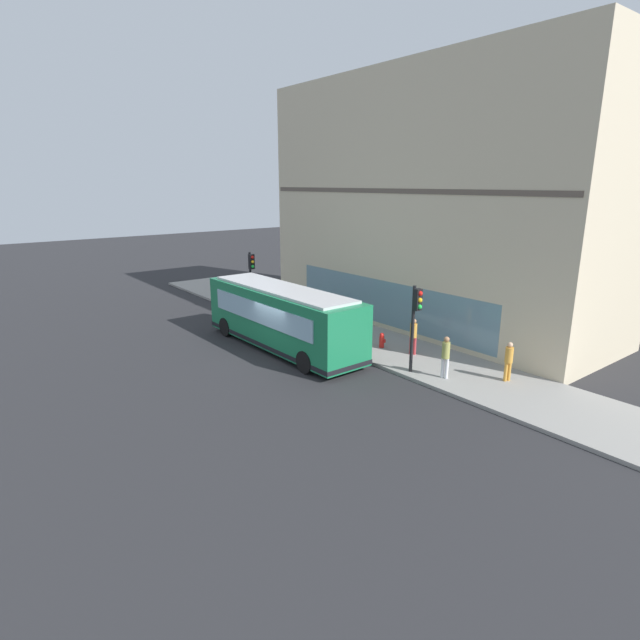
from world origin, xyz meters
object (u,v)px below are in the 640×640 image
at_px(traffic_light_near_corner, 416,313).
at_px(fire_hydrant, 382,340).
at_px(pedestrian_walking_along_curb, 311,311).
at_px(traffic_light_down_block, 251,271).
at_px(pedestrian_by_light_pole, 509,359).
at_px(newspaper_vending_box, 324,310).
at_px(city_bus_nearside, 282,318).
at_px(pedestrian_near_building_entrance, 413,334).
at_px(pedestrian_near_hydrant, 446,354).

xyz_separation_m(traffic_light_near_corner, fire_hydrant, (1.34, 3.21, -2.24)).
bearing_deg(pedestrian_walking_along_curb, traffic_light_down_block, 96.17).
height_order(pedestrian_by_light_pole, newspaper_vending_box, pedestrian_by_light_pole).
xyz_separation_m(city_bus_nearside, pedestrian_near_building_entrance, (4.04, -4.91, -0.41)).
relative_size(pedestrian_near_building_entrance, pedestrian_by_light_pole, 1.05).
bearing_deg(pedestrian_near_hydrant, traffic_light_near_corner, 113.63).
bearing_deg(newspaper_vending_box, city_bus_nearside, -150.12).
bearing_deg(newspaper_vending_box, pedestrian_by_light_pole, -91.40).
relative_size(city_bus_nearside, pedestrian_near_hydrant, 5.66).
relative_size(pedestrian_near_hydrant, newspaper_vending_box, 1.98).
xyz_separation_m(pedestrian_walking_along_curb, newspaper_vending_box, (2.11, 1.54, -0.58)).
bearing_deg(traffic_light_near_corner, city_bus_nearside, 109.53).
height_order(pedestrian_walking_along_curb, pedestrian_near_building_entrance, pedestrian_walking_along_curb).
height_order(pedestrian_walking_along_curb, newspaper_vending_box, pedestrian_walking_along_curb).
bearing_deg(fire_hydrant, pedestrian_by_light_pole, -81.33).
distance_m(city_bus_nearside, pedestrian_walking_along_curb, 3.08).
relative_size(traffic_light_down_block, pedestrian_by_light_pole, 2.27).
xyz_separation_m(city_bus_nearside, pedestrian_by_light_pole, (4.59, -9.49, -0.46)).
relative_size(fire_hydrant, pedestrian_near_hydrant, 0.42).
height_order(fire_hydrant, pedestrian_near_building_entrance, pedestrian_near_building_entrance).
xyz_separation_m(traffic_light_near_corner, traffic_light_down_block, (-0.10, 13.04, 0.00)).
bearing_deg(traffic_light_near_corner, pedestrian_by_light_pole, -52.68).
bearing_deg(pedestrian_by_light_pole, traffic_light_down_block, 98.46).
height_order(city_bus_nearside, pedestrian_walking_along_curb, city_bus_nearside).
distance_m(pedestrian_near_building_entrance, pedestrian_near_hydrant, 3.05).
bearing_deg(pedestrian_near_building_entrance, newspaper_vending_box, 83.72).
relative_size(pedestrian_walking_along_curb, newspaper_vending_box, 1.98).
height_order(traffic_light_down_block, newspaper_vending_box, traffic_light_down_block).
bearing_deg(pedestrian_by_light_pole, fire_hydrant, 98.67).
height_order(traffic_light_near_corner, pedestrian_near_hydrant, traffic_light_near_corner).
bearing_deg(pedestrian_by_light_pole, pedestrian_near_hydrant, 134.68).
relative_size(pedestrian_walking_along_curb, pedestrian_by_light_pole, 1.08).
distance_m(pedestrian_near_hydrant, newspaper_vending_box, 10.74).
height_order(traffic_light_near_corner, traffic_light_down_block, traffic_light_down_block).
distance_m(traffic_light_down_block, pedestrian_near_building_entrance, 11.73).
height_order(traffic_light_down_block, pedestrian_near_building_entrance, traffic_light_down_block).
bearing_deg(pedestrian_near_hydrant, pedestrian_walking_along_curb, 90.41).
bearing_deg(traffic_light_near_corner, pedestrian_near_hydrant, -66.37).
bearing_deg(fire_hydrant, traffic_light_near_corner, -112.72).
xyz_separation_m(city_bus_nearside, traffic_light_near_corner, (2.30, -6.49, 1.20)).
bearing_deg(pedestrian_near_building_entrance, city_bus_nearside, 129.43).
bearing_deg(traffic_light_down_block, pedestrian_walking_along_curb, -83.83).
bearing_deg(city_bus_nearside, newspaper_vending_box, 29.88).
xyz_separation_m(fire_hydrant, newspaper_vending_box, (1.25, 6.09, 0.09)).
distance_m(fire_hydrant, pedestrian_near_hydrant, 4.56).
bearing_deg(pedestrian_walking_along_curb, traffic_light_near_corner, -93.50).
xyz_separation_m(traffic_light_down_block, fire_hydrant, (1.44, -9.84, -2.24)).
xyz_separation_m(traffic_light_down_block, pedestrian_near_hydrant, (0.64, -14.28, -1.57)).
height_order(traffic_light_near_corner, newspaper_vending_box, traffic_light_near_corner).
relative_size(traffic_light_near_corner, pedestrian_walking_along_curb, 2.10).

